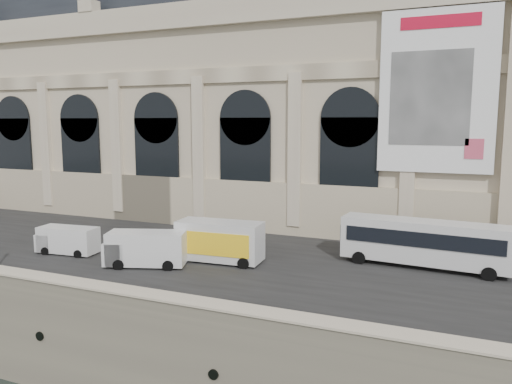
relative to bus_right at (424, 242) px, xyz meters
The scene contains 9 objects.
ground 28.98m from the bus_right, 145.51° to the right, with size 260.00×260.00×0.00m, color black.
quay 30.36m from the bus_right, 140.07° to the left, with size 160.00×70.00×6.00m, color gray.
street 23.11m from the bus_right, behind, with size 160.00×24.00×0.06m, color #2D2D2D.
parapet 27.56m from the bus_right, 146.54° to the right, with size 160.00×1.40×1.21m.
museum 34.69m from the bus_right, 152.48° to the left, with size 69.00×18.70×29.10m.
bus_right is the anchor object (origin of this frame).
van_b 20.64m from the bus_right, 158.12° to the right, with size 6.26×4.02×2.61m.
van_c 27.96m from the bus_right, 165.21° to the right, with size 5.15×2.47×2.22m.
box_truck 15.50m from the bus_right, 163.48° to the right, with size 7.93×3.22×3.13m.
Camera 1 is at (25.53, -21.56, 16.63)m, focal length 35.00 mm.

